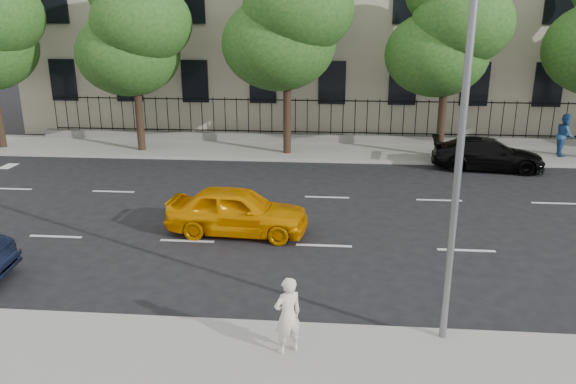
% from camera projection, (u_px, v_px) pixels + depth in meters
% --- Properties ---
extents(ground, '(120.00, 120.00, 0.00)m').
position_uv_depth(ground, '(321.00, 286.00, 13.71)').
color(ground, black).
rests_on(ground, ground).
extents(far_sidewalk, '(60.00, 4.00, 0.15)m').
position_uv_depth(far_sidewalk, '(330.00, 151.00, 26.99)').
color(far_sidewalk, gray).
rests_on(far_sidewalk, ground).
extents(lane_markings, '(49.60, 4.62, 0.01)m').
position_uv_depth(lane_markings, '(326.00, 218.00, 18.22)').
color(lane_markings, silver).
rests_on(lane_markings, ground).
extents(iron_fence, '(30.00, 0.50, 2.20)m').
position_uv_depth(iron_fence, '(331.00, 132.00, 28.43)').
color(iron_fence, slate).
rests_on(iron_fence, far_sidewalk).
extents(street_light, '(0.25, 3.32, 8.05)m').
position_uv_depth(street_light, '(460.00, 82.00, 10.27)').
color(street_light, slate).
rests_on(street_light, near_sidewalk).
extents(tree_b, '(5.53, 5.12, 8.97)m').
position_uv_depth(tree_b, '(134.00, 26.00, 25.38)').
color(tree_b, '#382619').
rests_on(tree_b, far_sidewalk).
extents(tree_c, '(5.89, 5.50, 9.80)m').
position_uv_depth(tree_c, '(288.00, 13.00, 24.64)').
color(tree_c, '#382619').
rests_on(tree_c, far_sidewalk).
extents(tree_d, '(5.34, 4.94, 8.84)m').
position_uv_depth(tree_d, '(449.00, 27.00, 24.23)').
color(tree_d, '#382619').
rests_on(tree_d, far_sidewalk).
extents(yellow_taxi, '(4.34, 1.99, 1.44)m').
position_uv_depth(yellow_taxi, '(238.00, 211.00, 16.80)').
color(yellow_taxi, orange).
rests_on(yellow_taxi, ground).
extents(black_sedan, '(4.81, 2.39, 1.34)m').
position_uv_depth(black_sedan, '(487.00, 154.00, 23.88)').
color(black_sedan, black).
rests_on(black_sedan, ground).
extents(woman_near, '(0.68, 0.62, 1.55)m').
position_uv_depth(woman_near, '(288.00, 315.00, 10.53)').
color(woman_near, silver).
rests_on(woman_near, near_sidewalk).
extents(pedestrian_far, '(0.89, 1.05, 1.93)m').
position_uv_depth(pedestrian_far, '(565.00, 135.00, 25.54)').
color(pedestrian_far, '#275596').
rests_on(pedestrian_far, far_sidewalk).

